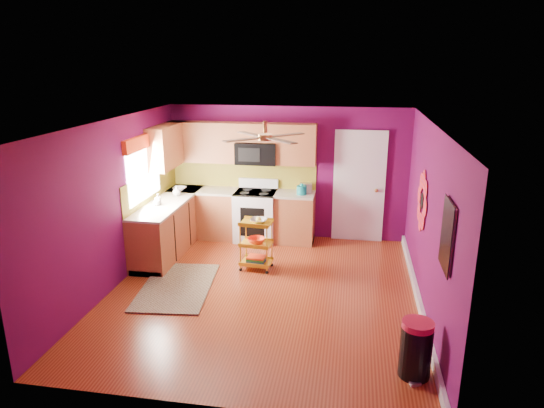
# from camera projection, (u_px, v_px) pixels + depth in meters

# --- Properties ---
(ground) EXTENTS (5.00, 5.00, 0.00)m
(ground) POSITION_uv_depth(u_px,v_px,m) (263.00, 292.00, 7.18)
(ground) COLOR maroon
(ground) RESTS_ON ground
(room_envelope) EXTENTS (4.54, 5.04, 2.52)m
(room_envelope) POSITION_uv_depth(u_px,v_px,m) (265.00, 186.00, 6.70)
(room_envelope) COLOR #5A0A44
(room_envelope) RESTS_ON ground
(lower_cabinets) EXTENTS (2.81, 2.31, 0.94)m
(lower_cabinets) POSITION_uv_depth(u_px,v_px,m) (210.00, 221.00, 8.98)
(lower_cabinets) COLOR brown
(lower_cabinets) RESTS_ON ground
(electric_range) EXTENTS (0.76, 0.66, 1.13)m
(electric_range) POSITION_uv_depth(u_px,v_px,m) (256.00, 215.00, 9.18)
(electric_range) COLOR white
(electric_range) RESTS_ON ground
(upper_cabinetry) EXTENTS (2.80, 2.30, 1.26)m
(upper_cabinetry) POSITION_uv_depth(u_px,v_px,m) (218.00, 145.00, 8.91)
(upper_cabinetry) COLOR brown
(upper_cabinetry) RESTS_ON ground
(left_window) EXTENTS (0.08, 1.35, 1.08)m
(left_window) POSITION_uv_depth(u_px,v_px,m) (143.00, 159.00, 8.03)
(left_window) COLOR white
(left_window) RESTS_ON ground
(panel_door) EXTENTS (0.95, 0.11, 2.15)m
(panel_door) POSITION_uv_depth(u_px,v_px,m) (359.00, 188.00, 9.00)
(panel_door) COLOR white
(panel_door) RESTS_ON ground
(right_wall_art) EXTENTS (0.04, 2.74, 1.04)m
(right_wall_art) POSITION_uv_depth(u_px,v_px,m) (432.00, 214.00, 6.09)
(right_wall_art) COLOR black
(right_wall_art) RESTS_ON ground
(ceiling_fan) EXTENTS (1.01, 1.01, 0.26)m
(ceiling_fan) POSITION_uv_depth(u_px,v_px,m) (265.00, 136.00, 6.71)
(ceiling_fan) COLOR #BF8C3F
(ceiling_fan) RESTS_ON ground
(shag_rug) EXTENTS (1.18, 1.75, 0.02)m
(shag_rug) POSITION_uv_depth(u_px,v_px,m) (177.00, 286.00, 7.34)
(shag_rug) COLOR black
(shag_rug) RESTS_ON ground
(rolling_cart) EXTENTS (0.53, 0.41, 0.90)m
(rolling_cart) POSITION_uv_depth(u_px,v_px,m) (257.00, 242.00, 7.86)
(rolling_cart) COLOR gold
(rolling_cart) RESTS_ON ground
(trash_can) EXTENTS (0.44, 0.44, 0.65)m
(trash_can) POSITION_uv_depth(u_px,v_px,m) (416.00, 349.00, 5.21)
(trash_can) COLOR black
(trash_can) RESTS_ON ground
(teal_kettle) EXTENTS (0.18, 0.18, 0.21)m
(teal_kettle) POSITION_uv_depth(u_px,v_px,m) (302.00, 190.00, 8.85)
(teal_kettle) COLOR teal
(teal_kettle) RESTS_ON lower_cabinets
(toaster) EXTENTS (0.22, 0.15, 0.18)m
(toaster) POSITION_uv_depth(u_px,v_px,m) (306.00, 188.00, 8.98)
(toaster) COLOR beige
(toaster) RESTS_ON lower_cabinets
(soap_bottle_a) EXTENTS (0.09, 0.09, 0.19)m
(soap_bottle_a) POSITION_uv_depth(u_px,v_px,m) (158.00, 199.00, 8.23)
(soap_bottle_a) COLOR #EA3F72
(soap_bottle_a) RESTS_ON lower_cabinets
(soap_bottle_b) EXTENTS (0.15, 0.15, 0.19)m
(soap_bottle_b) POSITION_uv_depth(u_px,v_px,m) (177.00, 191.00, 8.77)
(soap_bottle_b) COLOR white
(soap_bottle_b) RESTS_ON lower_cabinets
(counter_dish) EXTENTS (0.24, 0.24, 0.06)m
(counter_dish) POSITION_uv_depth(u_px,v_px,m) (180.00, 189.00, 9.16)
(counter_dish) COLOR white
(counter_dish) RESTS_ON lower_cabinets
(counter_cup) EXTENTS (0.11, 0.11, 0.09)m
(counter_cup) POSITION_uv_depth(u_px,v_px,m) (157.00, 203.00, 8.19)
(counter_cup) COLOR white
(counter_cup) RESTS_ON lower_cabinets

